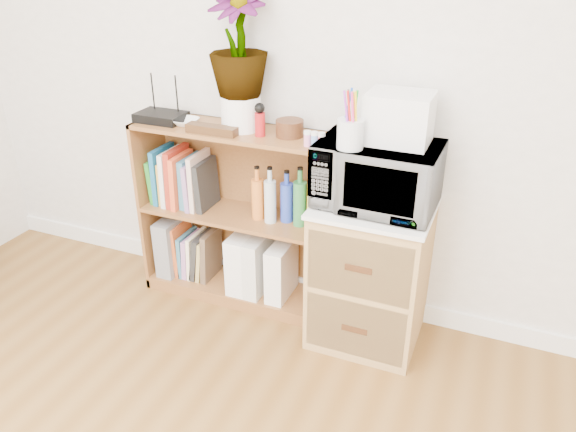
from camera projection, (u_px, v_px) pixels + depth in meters
The scene contains 21 objects.
skirting_board at pixel (306, 286), 3.10m from camera, with size 4.00×0.02×0.10m, color white.
bookshelf at pixel (235, 217), 2.91m from camera, with size 1.00×0.30×0.95m, color brown.
wicker_unit at pixel (370, 275), 2.65m from camera, with size 0.50×0.45×0.70m, color #9E7542.
microwave at pixel (377, 175), 2.41m from camera, with size 0.52×0.35×0.29m, color white.
pen_cup at pixel (350, 134), 2.26m from camera, with size 0.11×0.11×0.12m, color silver.
small_appliance at pixel (399, 118), 2.31m from camera, with size 0.26×0.22×0.21m, color white.
router at pixel (161, 117), 2.80m from camera, with size 0.24×0.16×0.04m, color black.
white_bowl at pixel (185, 122), 2.74m from camera, with size 0.13×0.13×0.03m, color white.
plant_pot at pixel (241, 112), 2.66m from camera, with size 0.19×0.19×0.16m, color white.
potted_plant at pixel (238, 42), 2.51m from camera, with size 0.27×0.27×0.49m, color #29672F.
trinket_box at pixel (212, 130), 2.62m from camera, with size 0.25×0.06×0.04m, color #34200E.
kokeshi_doll at pixel (260, 124), 2.58m from camera, with size 0.05×0.05×0.11m, color #A91419.
wooden_bowl at pixel (290, 128), 2.58m from camera, with size 0.13×0.13×0.08m, color #3B1D10.
paint_jars at pixel (314, 141), 2.45m from camera, with size 0.11×0.04×0.06m, color pink.
file_box at pixel (174, 243), 3.15m from camera, with size 0.10×0.26×0.32m, color slate.
magazine_holder_left at pixel (244, 260), 2.99m from camera, with size 0.10×0.26×0.32m, color white.
magazine_holder_mid at pixel (257, 263), 2.97m from camera, with size 0.10×0.26×0.32m, color silver.
magazine_holder_right at pixel (282, 270), 2.92m from camera, with size 0.10×0.24×0.30m, color white.
cookbooks at pixel (182, 179), 2.94m from camera, with size 0.33×0.20×0.31m.
liquor_bottles at pixel (287, 197), 2.73m from camera, with size 0.36×0.07×0.31m.
lower_books at pixel (198, 253), 3.12m from camera, with size 0.23×0.19×0.30m.
Camera 1 is at (0.90, -0.19, 1.79)m, focal length 35.00 mm.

